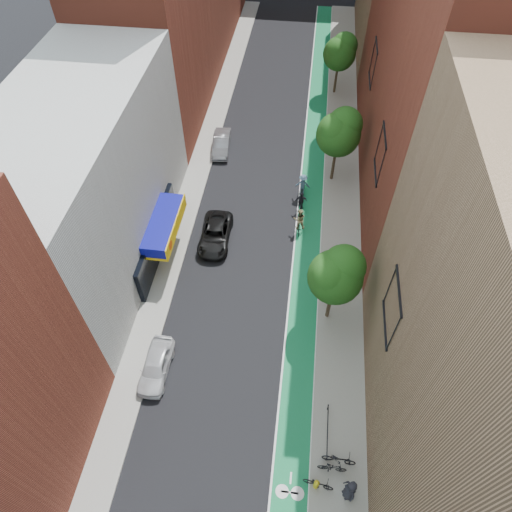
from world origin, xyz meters
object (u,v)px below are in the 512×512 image
(parked_car_black, at_px, (215,234))
(parked_car_silver, at_px, (221,143))
(cyclist_lane_far, at_px, (302,187))
(cyclist_lane_mid, at_px, (301,205))
(fire_hydrant, at_px, (316,484))
(pedestrian, at_px, (350,490))
(parked_car_white, at_px, (156,366))
(cyclist_lane_near, at_px, (299,222))

(parked_car_black, relative_size, parked_car_silver, 1.15)
(cyclist_lane_far, bearing_deg, parked_car_silver, -31.89)
(parked_car_silver, bearing_deg, cyclist_lane_far, -39.44)
(parked_car_black, relative_size, cyclist_lane_far, 2.17)
(cyclist_lane_mid, bearing_deg, parked_car_black, 29.49)
(parked_car_silver, xyz_separation_m, cyclist_lane_mid, (7.70, -7.21, 0.03))
(fire_hydrant, bearing_deg, cyclist_lane_far, 95.42)
(cyclist_lane_mid, relative_size, fire_hydrant, 2.38)
(parked_car_black, bearing_deg, pedestrian, -60.46)
(pedestrian, relative_size, fire_hydrant, 2.31)
(parked_car_silver, distance_m, cyclist_lane_mid, 10.55)
(parked_car_black, height_order, pedestrian, pedestrian)
(parked_car_white, distance_m, parked_car_black, 11.16)
(pedestrian, bearing_deg, parked_car_silver, -179.11)
(parked_car_silver, xyz_separation_m, pedestrian, (11.45, -27.70, 0.41))
(cyclist_lane_far, relative_size, fire_hydrant, 2.70)
(parked_car_white, distance_m, cyclist_lane_far, 18.53)
(cyclist_lane_mid, relative_size, pedestrian, 1.03)
(parked_car_silver, bearing_deg, parked_car_black, -86.77)
(parked_car_silver, height_order, cyclist_lane_mid, cyclist_lane_mid)
(cyclist_lane_near, height_order, cyclist_lane_far, cyclist_lane_far)
(cyclist_lane_near, distance_m, cyclist_lane_far, 3.97)
(cyclist_lane_near, bearing_deg, parked_car_white, 52.59)
(pedestrian, bearing_deg, parked_car_white, -137.05)
(pedestrian, bearing_deg, cyclist_lane_mid, 168.80)
(parked_car_silver, relative_size, cyclist_lane_far, 1.89)
(pedestrian, bearing_deg, fire_hydrant, -117.45)
(parked_car_white, xyz_separation_m, pedestrian, (11.55, -5.50, 0.42))
(cyclist_lane_mid, distance_m, cyclist_lane_far, 1.84)
(parked_car_white, bearing_deg, parked_car_black, 82.02)
(cyclist_lane_mid, bearing_deg, cyclist_lane_far, -92.95)
(parked_car_white, height_order, parked_car_black, parked_car_white)
(cyclist_lane_near, height_order, cyclist_lane_mid, cyclist_lane_near)
(parked_car_black, distance_m, fire_hydrant, 18.36)
(parked_car_white, relative_size, parked_car_silver, 0.95)
(parked_car_white, bearing_deg, pedestrian, -25.23)
(parked_car_white, height_order, pedestrian, pedestrian)
(parked_car_white, bearing_deg, cyclist_lane_mid, 62.76)
(parked_car_white, distance_m, parked_car_silver, 22.20)
(cyclist_lane_far, distance_m, fire_hydrant, 22.24)
(parked_car_black, height_order, cyclist_lane_mid, cyclist_lane_mid)
(parked_car_silver, distance_m, cyclist_lane_near, 12.13)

